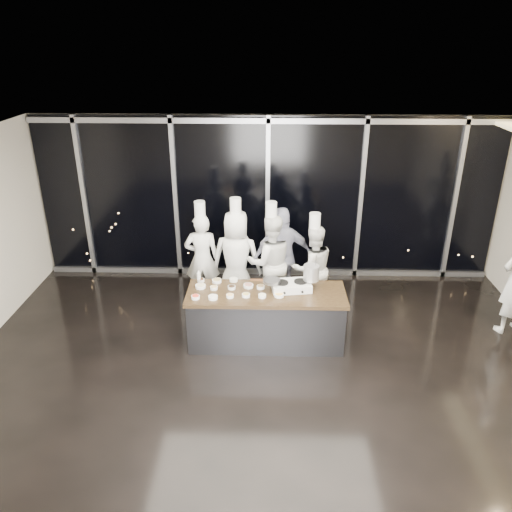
{
  "coord_description": "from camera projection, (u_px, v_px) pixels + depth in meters",
  "views": [
    {
      "loc": [
        0.03,
        -5.9,
        4.56
      ],
      "look_at": [
        -0.17,
        1.2,
        1.38
      ],
      "focal_mm": 35.0,
      "sensor_mm": 36.0,
      "label": 1
    }
  ],
  "objects": [
    {
      "name": "chef_left",
      "position": [
        236.0,
        259.0,
        8.83
      ],
      "size": [
        0.94,
        0.68,
        2.03
      ],
      "rotation": [
        0.0,
        0.0,
        3.01
      ],
      "color": "silver",
      "rests_on": "ground"
    },
    {
      "name": "ground",
      "position": [
        265.0,
        376.0,
        7.25
      ],
      "size": [
        9.0,
        9.0,
        0.0
      ],
      "primitive_type": "plane",
      "color": "black",
      "rests_on": "ground"
    },
    {
      "name": "chef_right",
      "position": [
        312.0,
        267.0,
        8.75
      ],
      "size": [
        0.91,
        0.8,
        1.8
      ],
      "rotation": [
        0.0,
        0.0,
        3.45
      ],
      "color": "silver",
      "rests_on": "ground"
    },
    {
      "name": "demo_counter",
      "position": [
        266.0,
        317.0,
        7.88
      ],
      "size": [
        2.46,
        0.86,
        0.9
      ],
      "color": "#343539",
      "rests_on": "ground"
    },
    {
      "name": "room_shell",
      "position": [
        280.0,
        233.0,
        6.32
      ],
      "size": [
        9.02,
        7.02,
        3.21
      ],
      "color": "beige",
      "rests_on": "ground"
    },
    {
      "name": "stove",
      "position": [
        291.0,
        286.0,
        7.76
      ],
      "size": [
        0.65,
        0.46,
        0.14
      ],
      "rotation": [
        0.0,
        0.0,
        0.15
      ],
      "color": "silver",
      "rests_on": "demo_counter"
    },
    {
      "name": "frying_pan",
      "position": [
        271.0,
        281.0,
        7.7
      ],
      "size": [
        0.48,
        0.31,
        0.04
      ],
      "rotation": [
        0.0,
        0.0,
        0.15
      ],
      "color": "gray",
      "rests_on": "stove"
    },
    {
      "name": "guest",
      "position": [
        282.0,
        257.0,
        8.84
      ],
      "size": [
        1.17,
        0.74,
        1.85
      ],
      "rotation": [
        0.0,
        0.0,
        3.43
      ],
      "color": "#16193D",
      "rests_on": "ground"
    },
    {
      "name": "chef_far_left",
      "position": [
        202.0,
        258.0,
        8.95
      ],
      "size": [
        0.64,
        0.44,
        1.93
      ],
      "rotation": [
        0.0,
        0.0,
        3.19
      ],
      "color": "silver",
      "rests_on": "ground"
    },
    {
      "name": "chef_center",
      "position": [
        271.0,
        262.0,
        8.76
      ],
      "size": [
        0.96,
        0.8,
        1.98
      ],
      "rotation": [
        0.0,
        0.0,
        3.32
      ],
      "color": "silver",
      "rests_on": "ground"
    },
    {
      "name": "squeeze_bottle",
      "position": [
        199.0,
        276.0,
        7.98
      ],
      "size": [
        0.06,
        0.06,
        0.21
      ],
      "color": "white",
      "rests_on": "demo_counter"
    },
    {
      "name": "prep_bowls",
      "position": [
        230.0,
        289.0,
        7.75
      ],
      "size": [
        1.4,
        0.73,
        0.05
      ],
      "color": "white",
      "rests_on": "demo_counter"
    },
    {
      "name": "stock_pot",
      "position": [
        311.0,
        273.0,
        7.73
      ],
      "size": [
        0.28,
        0.28,
        0.24
      ],
      "primitive_type": "cylinder",
      "rotation": [
        0.0,
        0.0,
        0.15
      ],
      "color": "silver",
      "rests_on": "stove"
    },
    {
      "name": "window_wall",
      "position": [
        268.0,
        199.0,
        9.72
      ],
      "size": [
        8.9,
        0.11,
        3.2
      ],
      "color": "black",
      "rests_on": "ground"
    }
  ]
}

